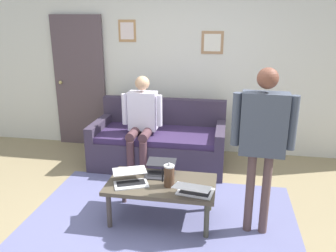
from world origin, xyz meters
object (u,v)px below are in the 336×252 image
person_standing (263,132)px  french_press (169,176)px  person_seated (141,118)px  interior_door (80,82)px  couch (159,143)px  laptop_center (160,171)px  laptop_right (194,190)px  laptop_left (131,179)px  coffee_table (161,186)px

person_standing → french_press: bearing=-0.0°
french_press → person_seated: 1.37m
interior_door → couch: (-1.40, 0.59, -0.72)m
laptop_center → laptop_right: (-0.40, 0.37, 0.00)m
laptop_left → laptop_center: (-0.26, -0.25, 0.00)m
coffee_table → laptop_right: (-0.35, 0.19, 0.09)m
coffee_table → person_seated: person_seated is taller
laptop_center → interior_door: bearing=-47.3°
interior_door → couch: bearing=157.1°
couch → person_seated: bearing=49.3°
interior_door → person_standing: bearing=142.4°
couch → laptop_right: bearing=112.6°
coffee_table → laptop_center: (0.05, -0.18, 0.09)m
coffee_table → laptop_center: bearing=-75.9°
laptop_center → french_press: 0.29m
couch → coffee_table: size_ratio=1.66×
couch → person_seated: size_ratio=1.42×
interior_door → coffee_table: size_ratio=1.88×
couch → coffee_table: couch is taller
coffee_table → laptop_center: 0.21m
laptop_left → french_press: french_press is taller
coffee_table → french_press: french_press is taller
couch → laptop_right: size_ratio=4.51×
french_press → person_standing: 0.99m
coffee_table → person_standing: (-0.95, 0.06, 0.66)m
interior_door → person_seated: (-1.21, 0.82, -0.30)m
coffee_table → laptop_left: bearing=12.9°
laptop_right → person_seated: (0.85, -1.35, 0.27)m
interior_door → person_standing: 3.34m
laptop_center → laptop_right: size_ratio=0.82×
coffee_table → laptop_left: (0.30, 0.07, 0.09)m
couch → laptop_right: couch is taller
laptop_left → laptop_center: size_ratio=1.29×
interior_door → laptop_left: size_ratio=4.81×
laptop_center → person_standing: size_ratio=0.21×
couch → laptop_left: couch is taller
coffee_table → interior_door: bearing=-49.3°
couch → person_seated: person_seated is taller
laptop_center → person_standing: (-0.99, 0.24, 0.57)m
laptop_left → person_seated: size_ratio=0.33×
interior_door → coffee_table: (-1.70, 1.98, -0.66)m
laptop_left → french_press: size_ratio=1.69×
laptop_left → laptop_right: (-0.65, 0.12, 0.00)m
coffee_table → laptop_right: bearing=152.2°
person_seated → couch: bearing=-130.7°
person_seated → laptop_center: bearing=114.8°
laptop_right → person_seated: 1.61m
laptop_left → french_press: (-0.39, -0.01, 0.07)m
laptop_center → person_seated: (0.45, -0.98, 0.27)m
laptop_right → french_press: size_ratio=1.60×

